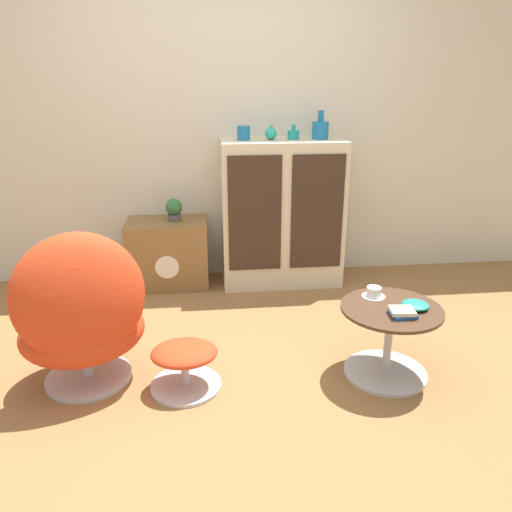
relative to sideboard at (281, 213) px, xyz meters
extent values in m
plane|color=olive|center=(-0.46, -1.42, -0.57)|extent=(12.00, 12.00, 0.00)
cube|color=beige|center=(-0.46, 0.25, 0.73)|extent=(6.40, 0.06, 2.60)
cube|color=beige|center=(0.00, 0.00, 0.00)|extent=(0.94, 0.44, 1.14)
cube|color=#332319|center=(-0.23, -0.22, 0.06)|extent=(0.39, 0.01, 0.87)
cube|color=#332319|center=(0.23, -0.22, 0.06)|extent=(0.39, 0.01, 0.87)
cube|color=brown|center=(-0.90, 0.02, -0.31)|extent=(0.62, 0.40, 0.53)
cylinder|color=beige|center=(-0.90, -0.18, -0.35)|extent=(0.18, 0.01, 0.18)
cylinder|color=#B7B7BC|center=(-1.28, -1.29, -0.56)|extent=(0.47, 0.47, 0.02)
cylinder|color=#B7B7BC|center=(-1.28, -1.29, -0.49)|extent=(0.06, 0.06, 0.11)
ellipsoid|color=red|center=(-1.28, -1.29, -0.28)|extent=(0.79, 0.72, 0.31)
ellipsoid|color=red|center=(-1.25, -1.40, -0.02)|extent=(0.74, 0.58, 0.70)
cylinder|color=#B7B7BC|center=(-0.74, -1.43, -0.56)|extent=(0.38, 0.38, 0.02)
cylinder|color=#B7B7BC|center=(-0.74, -1.43, -0.48)|extent=(0.04, 0.04, 0.15)
ellipsoid|color=red|center=(-0.74, -1.43, -0.36)|extent=(0.35, 0.30, 0.09)
cylinder|color=#B7B7BC|center=(0.38, -1.42, -0.56)|extent=(0.46, 0.46, 0.02)
cylinder|color=#B7B7BC|center=(0.38, -1.42, -0.36)|extent=(0.04, 0.04, 0.38)
cylinder|color=#472D1E|center=(0.38, -1.42, -0.16)|extent=(0.55, 0.55, 0.02)
cylinder|color=#196699|center=(-0.29, 0.00, 0.62)|extent=(0.10, 0.10, 0.10)
ellipsoid|color=teal|center=(-0.09, 0.00, 0.61)|extent=(0.09, 0.09, 0.09)
cylinder|color=teal|center=(-0.09, 0.00, 0.66)|extent=(0.03, 0.03, 0.02)
cylinder|color=teal|center=(0.08, 0.00, 0.60)|extent=(0.09, 0.09, 0.07)
cylinder|color=teal|center=(0.08, 0.00, 0.66)|extent=(0.03, 0.03, 0.04)
cylinder|color=#196699|center=(0.28, 0.00, 0.63)|extent=(0.13, 0.13, 0.13)
cylinder|color=#196699|center=(0.28, 0.00, 0.74)|extent=(0.04, 0.04, 0.08)
cylinder|color=#4C4C51|center=(-0.84, 0.02, -0.01)|extent=(0.10, 0.10, 0.06)
sphere|color=#2D6638|center=(-0.84, 0.02, 0.07)|extent=(0.13, 0.13, 0.13)
cylinder|color=white|center=(0.33, -1.28, -0.15)|extent=(0.13, 0.13, 0.01)
cylinder|color=white|center=(0.33, -1.28, -0.12)|extent=(0.08, 0.08, 0.06)
cube|color=#1E478C|center=(0.40, -1.53, -0.14)|extent=(0.13, 0.12, 0.02)
cube|color=beige|center=(0.39, -1.53, -0.13)|extent=(0.13, 0.12, 0.02)
ellipsoid|color=#1E7A70|center=(0.50, -1.44, -0.14)|extent=(0.15, 0.15, 0.04)
camera|label=1|loc=(-0.61, -3.76, 1.03)|focal=35.00mm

